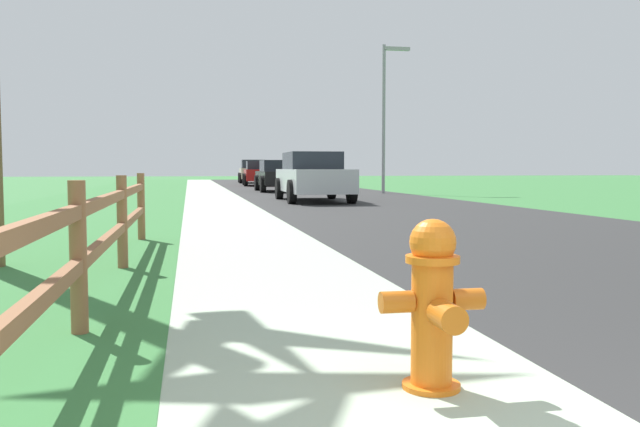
{
  "coord_description": "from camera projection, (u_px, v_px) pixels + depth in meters",
  "views": [
    {
      "loc": [
        -1.85,
        -1.11,
        1.08
      ],
      "look_at": [
        -0.09,
        7.9,
        0.45
      ],
      "focal_mm": 37.61,
      "sensor_mm": 36.0,
      "label": 1
    }
  ],
  "objects": [
    {
      "name": "road_asphalt",
      "position": [
        317.0,
        193.0,
        28.62
      ],
      "size": [
        7.0,
        66.0,
        0.01
      ],
      "primitive_type": "cube",
      "color": "#2C2C2C",
      "rests_on": "ground"
    },
    {
      "name": "fire_hydrant",
      "position": [
        433.0,
        302.0,
        3.23
      ],
      "size": [
        0.52,
        0.43,
        0.83
      ],
      "color": "orange",
      "rests_on": "ground"
    },
    {
      "name": "ground_plane",
      "position": [
        238.0,
        196.0,
        26.0
      ],
      "size": [
        120.0,
        120.0,
        0.0
      ],
      "primitive_type": "plane",
      "color": "#38753B"
    },
    {
      "name": "street_lamp",
      "position": [
        386.0,
        105.0,
        27.94
      ],
      "size": [
        1.17,
        0.2,
        6.18
      ],
      "color": "gray",
      "rests_on": "ground"
    },
    {
      "name": "parked_car_red",
      "position": [
        260.0,
        173.0,
        40.31
      ],
      "size": [
        2.2,
        4.88,
        1.48
      ],
      "color": "maroon",
      "rests_on": "ground"
    },
    {
      "name": "parked_suv_silver",
      "position": [
        313.0,
        176.0,
        21.62
      ],
      "size": [
        2.1,
        5.01,
        1.58
      ],
      "color": "#B7BABF",
      "rests_on": "ground"
    },
    {
      "name": "grass_verge",
      "position": [
        123.0,
        194.0,
        27.09
      ],
      "size": [
        5.0,
        66.0,
        0.0
      ],
      "primitive_type": "cube",
      "color": "#38753B",
      "rests_on": "ground"
    },
    {
      "name": "curb_concrete",
      "position": [
        161.0,
        194.0,
        27.38
      ],
      "size": [
        6.0,
        66.0,
        0.01
      ],
      "primitive_type": "cube",
      "color": "#A4B79D",
      "rests_on": "ground"
    },
    {
      "name": "parked_car_black",
      "position": [
        281.0,
        175.0,
        30.52
      ],
      "size": [
        2.17,
        4.22,
        1.42
      ],
      "color": "black",
      "rests_on": "ground"
    },
    {
      "name": "rail_fence",
      "position": [
        105.0,
        225.0,
        5.72
      ],
      "size": [
        0.11,
        8.79,
        1.0
      ],
      "color": "brown",
      "rests_on": "ground"
    },
    {
      "name": "parked_car_beige",
      "position": [
        253.0,
        171.0,
        47.59
      ],
      "size": [
        2.17,
        4.54,
        1.64
      ],
      "color": "#C6B793",
      "rests_on": "ground"
    }
  ]
}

